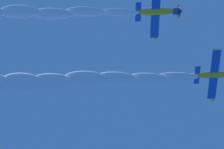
# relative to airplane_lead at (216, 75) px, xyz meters

# --- Properties ---
(airplane_lead) EXTENTS (9.90, 8.89, 2.95)m
(airplane_lead) POSITION_rel_airplane_lead_xyz_m (0.00, 0.00, 0.00)
(airplane_lead) COLOR gold
(airplane_left_wingman) EXTENTS (9.88, 8.92, 3.35)m
(airplane_left_wingman) POSITION_rel_airplane_lead_xyz_m (9.95, -12.55, 1.49)
(airplane_left_wingman) COLOR gold
(smoke_trail_lead) EXTENTS (8.62, 47.06, 8.10)m
(smoke_trail_lead) POSITION_rel_airplane_lead_xyz_m (-4.40, -33.30, -3.90)
(smoke_trail_lead) COLOR white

